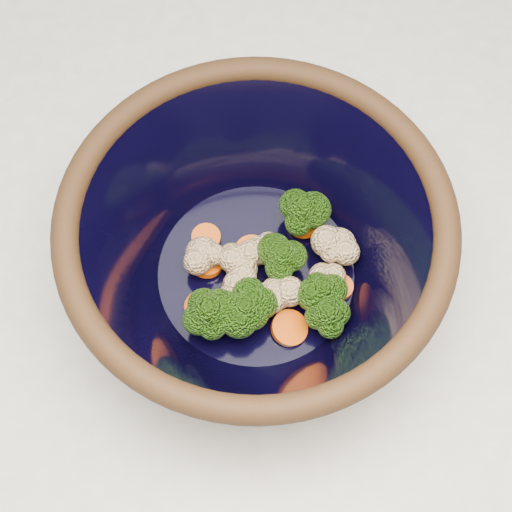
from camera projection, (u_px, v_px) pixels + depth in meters
name	position (u px, v px, depth m)	size (l,w,h in m)	color
ground	(236.00, 452.00, 1.50)	(3.00, 3.00, 0.00)	#9E7A54
counter	(228.00, 402.00, 1.09)	(1.20, 1.20, 0.90)	beige
mixing_bowl	(256.00, 249.00, 0.61)	(0.33, 0.33, 0.14)	black
vegetable_pile	(269.00, 277.00, 0.63)	(0.17, 0.14, 0.06)	#608442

